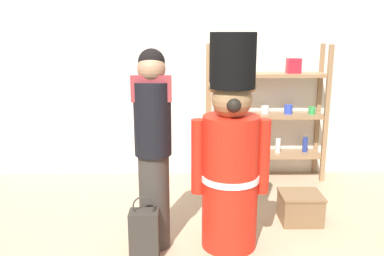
{
  "coord_description": "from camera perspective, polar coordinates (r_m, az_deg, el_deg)",
  "views": [
    {
      "loc": [
        -0.07,
        -2.74,
        1.75
      ],
      "look_at": [
        -0.03,
        0.37,
        1.0
      ],
      "focal_mm": 38.59,
      "sensor_mm": 36.0,
      "label": 1
    }
  ],
  "objects": [
    {
      "name": "back_wall",
      "position": [
        4.96,
        -0.01,
        8.38
      ],
      "size": [
        6.4,
        0.12,
        2.6
      ],
      "primitive_type": "cube",
      "color": "silver",
      "rests_on": "ground_plane"
    },
    {
      "name": "merchandise_shelf",
      "position": [
        4.9,
        10.12,
        2.14
      ],
      "size": [
        1.39,
        0.35,
        1.58
      ],
      "color": "#93704C",
      "rests_on": "ground_plane"
    },
    {
      "name": "teddy_bear_guard",
      "position": [
        3.27,
        5.36,
        -3.76
      ],
      "size": [
        0.62,
        0.47,
        1.73
      ],
      "color": "red",
      "rests_on": "ground_plane"
    },
    {
      "name": "person_shopper",
      "position": [
        3.24,
        -5.4,
        -2.32
      ],
      "size": [
        0.3,
        0.29,
        1.61
      ],
      "color": "#38332D",
      "rests_on": "ground_plane"
    },
    {
      "name": "shopping_bag",
      "position": [
        3.31,
        -6.61,
        -14.41
      ],
      "size": [
        0.23,
        0.16,
        0.52
      ],
      "color": "#332D28",
      "rests_on": "ground_plane"
    },
    {
      "name": "display_crate",
      "position": [
        4.02,
        14.73,
        -10.57
      ],
      "size": [
        0.38,
        0.34,
        0.28
      ],
      "color": "brown",
      "rests_on": "ground_plane"
    }
  ]
}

